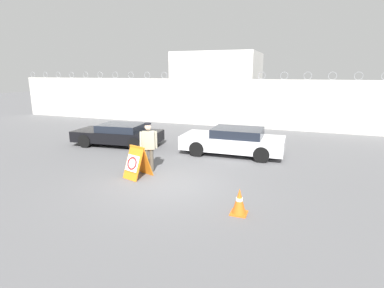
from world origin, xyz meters
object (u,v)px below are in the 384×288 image
(barricade_sign, at_px, (136,162))
(parked_car_front_coupe, at_px, (119,134))
(parked_car_rear_sedan, at_px, (233,141))
(security_guard, at_px, (149,145))
(traffic_cone_near, at_px, (239,201))

(barricade_sign, bearing_deg, parked_car_front_coupe, 148.31)
(barricade_sign, xyz_separation_m, parked_car_front_coupe, (-3.27, 3.82, 0.01))
(parked_car_rear_sedan, bearing_deg, barricade_sign, 58.05)
(barricade_sign, relative_size, security_guard, 0.61)
(traffic_cone_near, height_order, parked_car_front_coupe, parked_car_front_coupe)
(barricade_sign, distance_m, parked_car_rear_sedan, 4.83)
(parked_car_front_coupe, bearing_deg, security_guard, 132.03)
(barricade_sign, height_order, security_guard, security_guard)
(security_guard, relative_size, traffic_cone_near, 2.61)
(barricade_sign, bearing_deg, traffic_cone_near, -3.47)
(traffic_cone_near, relative_size, parked_car_rear_sedan, 0.16)
(traffic_cone_near, bearing_deg, security_guard, 149.81)
(barricade_sign, height_order, parked_car_front_coupe, barricade_sign)
(barricade_sign, height_order, traffic_cone_near, barricade_sign)
(security_guard, bearing_deg, parked_car_rear_sedan, -151.25)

